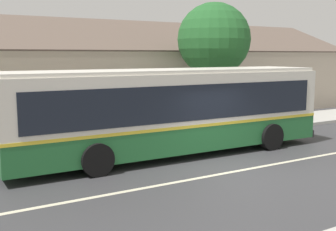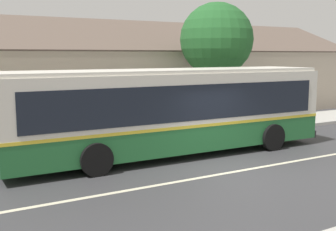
{
  "view_description": "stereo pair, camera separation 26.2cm",
  "coord_description": "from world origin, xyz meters",
  "px_view_note": "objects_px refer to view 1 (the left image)",
  "views": [
    {
      "loc": [
        -8.48,
        -9.65,
        3.54
      ],
      "look_at": [
        -1.2,
        2.41,
        1.51
      ],
      "focal_mm": 45.0,
      "sensor_mm": 36.0,
      "label": 1
    },
    {
      "loc": [
        -8.25,
        -9.78,
        3.54
      ],
      "look_at": [
        -1.2,
        2.41,
        1.51
      ],
      "focal_mm": 45.0,
      "sensor_mm": 36.0,
      "label": 2
    }
  ],
  "objects_px": {
    "bus_stop_sign": "(259,96)",
    "bench_down_street": "(75,132)",
    "street_tree_primary": "(214,40)",
    "transit_bus": "(171,109)"
  },
  "relations": [
    {
      "from": "transit_bus",
      "to": "bus_stop_sign",
      "type": "relative_size",
      "value": 4.96
    },
    {
      "from": "bench_down_street",
      "to": "street_tree_primary",
      "type": "height_order",
      "value": "street_tree_primary"
    },
    {
      "from": "transit_bus",
      "to": "bus_stop_sign",
      "type": "bearing_deg",
      "value": 18.84
    },
    {
      "from": "street_tree_primary",
      "to": "bus_stop_sign",
      "type": "relative_size",
      "value": 2.53
    },
    {
      "from": "street_tree_primary",
      "to": "bus_stop_sign",
      "type": "xyz_separation_m",
      "value": [
        1.22,
        -1.95,
        -2.63
      ]
    },
    {
      "from": "bus_stop_sign",
      "to": "bench_down_street",
      "type": "bearing_deg",
      "value": 173.64
    },
    {
      "from": "transit_bus",
      "to": "bus_stop_sign",
      "type": "distance_m",
      "value": 6.48
    },
    {
      "from": "bench_down_street",
      "to": "street_tree_primary",
      "type": "distance_m",
      "value": 8.34
    },
    {
      "from": "transit_bus",
      "to": "street_tree_primary",
      "type": "relative_size",
      "value": 1.96
    },
    {
      "from": "transit_bus",
      "to": "bench_down_street",
      "type": "distance_m",
      "value": 4.09
    }
  ]
}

